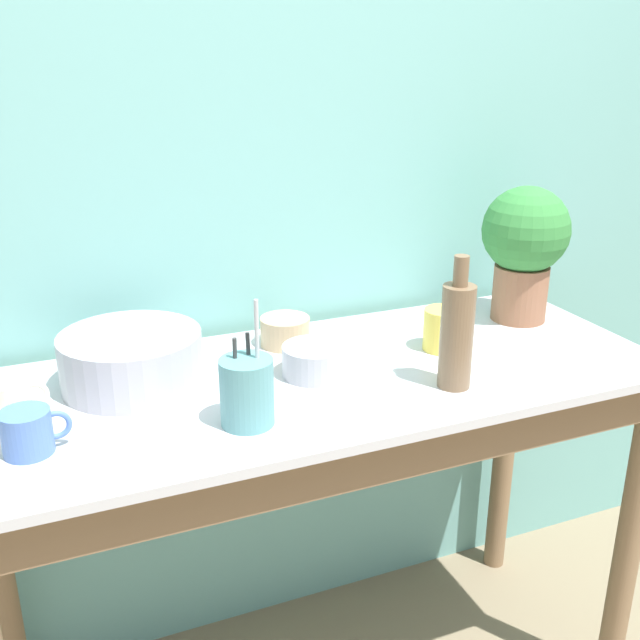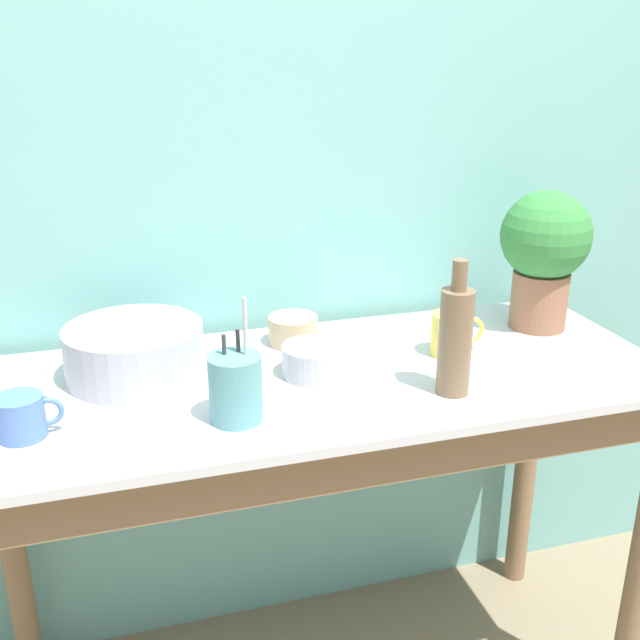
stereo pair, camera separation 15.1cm
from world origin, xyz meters
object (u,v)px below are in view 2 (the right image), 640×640
at_px(mug_blue, 22,417).
at_px(potted_plant, 544,249).
at_px(bottle_tall, 455,339).
at_px(bowl_small_tan, 293,330).
at_px(mug_yellow, 452,334).
at_px(bowl_wash_large, 135,351).
at_px(utensil_cup, 236,388).
at_px(mug_cream, 14,386).
at_px(bowl_small_steel, 314,360).

bearing_deg(mug_blue, potted_plant, 10.78).
xyz_separation_m(bottle_tall, mug_blue, (-0.80, 0.05, -0.07)).
bearing_deg(bowl_small_tan, bottle_tall, -54.80).
bearing_deg(mug_yellow, bowl_wash_large, 173.21).
height_order(mug_blue, utensil_cup, utensil_cup).
bearing_deg(bowl_small_tan, mug_cream, -165.56).
relative_size(bowl_wash_large, bottle_tall, 1.04).
xyz_separation_m(mug_blue, utensil_cup, (0.37, -0.04, 0.03)).
distance_m(mug_cream, utensil_cup, 0.43).
bearing_deg(mug_yellow, bottle_tall, -115.07).
bearing_deg(bottle_tall, bowl_small_steel, 146.60).
xyz_separation_m(bottle_tall, mug_cream, (-0.82, 0.18, -0.07)).
xyz_separation_m(potted_plant, bowl_wash_large, (-0.95, -0.02, -0.14)).
xyz_separation_m(mug_yellow, bowl_small_tan, (-0.32, 0.16, -0.02)).
relative_size(mug_blue, utensil_cup, 0.49).
bearing_deg(bowl_small_tan, mug_yellow, -26.86).
relative_size(potted_plant, bowl_wash_large, 1.18).
height_order(bottle_tall, mug_cream, bottle_tall).
bearing_deg(bowl_small_steel, potted_plant, 10.90).
xyz_separation_m(potted_plant, bowl_small_tan, (-0.59, 0.06, -0.16)).
distance_m(bowl_wash_large, mug_cream, 0.24).
distance_m(potted_plant, utensil_cup, 0.83).
relative_size(bowl_wash_large, bowl_small_steel, 2.10).
relative_size(bottle_tall, mug_yellow, 2.20).
height_order(mug_yellow, bowl_small_tan, mug_yellow).
height_order(mug_yellow, bowl_small_steel, mug_yellow).
height_order(potted_plant, bottle_tall, potted_plant).
bearing_deg(potted_plant, utensil_cup, -161.50).
height_order(bottle_tall, mug_yellow, bottle_tall).
distance_m(potted_plant, bottle_tall, 0.45).
xyz_separation_m(potted_plant, mug_yellow, (-0.27, -0.10, -0.15)).
bearing_deg(bowl_small_steel, mug_cream, 177.18).
relative_size(potted_plant, mug_cream, 3.08).
bearing_deg(bowl_small_tan, bowl_wash_large, -167.17).
bearing_deg(bowl_wash_large, mug_yellow, -6.79).
height_order(potted_plant, mug_yellow, potted_plant).
relative_size(bowl_small_steel, utensil_cup, 0.57).
bearing_deg(mug_cream, mug_yellow, -0.69).
relative_size(potted_plant, utensil_cup, 1.41).
xyz_separation_m(bottle_tall, bowl_small_steel, (-0.24, 0.16, -0.08)).
bearing_deg(bowl_small_tan, utensil_cup, -120.35).
bearing_deg(bottle_tall, utensil_cup, 178.84).
xyz_separation_m(mug_blue, bowl_small_steel, (0.56, 0.10, -0.01)).
distance_m(potted_plant, bowl_small_tan, 0.62).
xyz_separation_m(mug_blue, bowl_small_tan, (0.56, 0.28, -0.01)).
xyz_separation_m(bottle_tall, mug_yellow, (0.08, 0.17, -0.07)).
height_order(potted_plant, bowl_small_tan, potted_plant).
xyz_separation_m(bowl_wash_large, bottle_tall, (0.59, -0.25, 0.06)).
xyz_separation_m(mug_cream, bowl_small_steel, (0.58, -0.03, -0.01)).
distance_m(bowl_small_tan, utensil_cup, 0.38).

